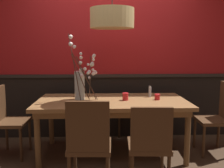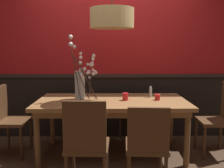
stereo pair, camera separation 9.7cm
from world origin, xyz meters
TOP-DOWN VIEW (x-y plane):
  - ground_plane at (0.00, 0.00)m, footprint 24.00×24.00m
  - back_wall at (0.00, 0.73)m, footprint 5.84×0.14m
  - dining_table at (0.00, 0.00)m, footprint 1.97×0.97m
  - chair_far_side_right at (0.32, 0.88)m, footprint 0.45×0.45m
  - chair_near_side_right at (0.33, -0.91)m, footprint 0.43×0.43m
  - chair_far_side_left at (-0.25, 0.86)m, footprint 0.45×0.42m
  - chair_near_side_left at (-0.26, -0.91)m, footprint 0.44×0.43m
  - chair_head_east_end at (1.44, -0.03)m, footprint 0.42×0.43m
  - chair_head_west_end at (-1.38, -0.02)m, footprint 0.39×0.43m
  - vase_with_blossoms at (-0.41, 0.04)m, footprint 0.38×0.44m
  - candle_holder_nearer_center at (0.18, -0.03)m, footprint 0.08×0.08m
  - candle_holder_nearer_edge at (0.60, -0.02)m, footprint 0.08×0.08m
  - condiment_bottle at (0.54, 0.18)m, footprint 0.04×0.04m
  - pendant_lamp at (0.00, -0.03)m, footprint 0.55×0.55m

SIDE VIEW (x-z plane):
  - ground_plane at x=0.00m, z-range 0.00..0.00m
  - chair_far_side_left at x=-0.25m, z-range 0.06..0.94m
  - chair_far_side_right at x=0.32m, z-range 0.06..0.95m
  - chair_near_side_right at x=0.33m, z-range 0.06..0.95m
  - chair_near_side_left at x=-0.26m, z-range 0.05..1.00m
  - chair_head_west_end at x=-1.38m, z-range 0.06..0.99m
  - chair_head_east_end at x=1.44m, z-range 0.05..1.02m
  - dining_table at x=0.00m, z-range 0.29..1.04m
  - candle_holder_nearer_edge at x=0.60m, z-range 0.75..0.83m
  - candle_holder_nearer_center at x=0.18m, z-range 0.75..0.85m
  - condiment_bottle at x=0.54m, z-range 0.74..0.90m
  - vase_with_blossoms at x=-0.41m, z-range 0.55..1.42m
  - back_wall at x=0.00m, z-range -0.01..2.95m
  - pendant_lamp at x=0.00m, z-range 1.16..2.44m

